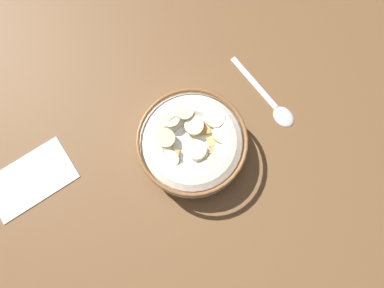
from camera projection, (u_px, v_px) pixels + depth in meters
The scene contains 4 objects.
ground_plane at pixel (192, 150), 57.47cm from camera, with size 136.43×136.43×2.00cm, color brown.
cereal_bowl at pixel (192, 144), 53.64cm from camera, with size 16.84×16.84×5.75cm.
spoon at pixel (275, 106), 58.05cm from camera, with size 7.41×15.27×0.80cm.
folded_napkin at pixel (31, 179), 55.08cm from camera, with size 13.42×8.05×0.30cm, color silver.
Camera 1 is at (-11.56, -7.24, 54.83)cm, focal length 32.43 mm.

